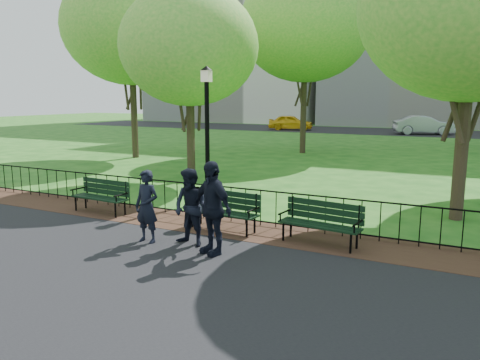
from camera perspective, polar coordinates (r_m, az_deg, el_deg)
The scene contains 19 objects.
ground at distance 10.15m, azimuth -7.43°, elevation -7.64°, with size 120.00×120.00×0.00m, color #1D5B18.
asphalt_path at distance 7.77m, azimuth -22.07°, elevation -14.00°, with size 60.00×9.20×0.01m, color black.
dirt_strip at distance 11.36m, azimuth -3.17°, elevation -5.55°, with size 60.00×1.60×0.01m, color #331E14.
far_street at distance 43.42m, azimuth 19.56°, elevation 5.52°, with size 70.00×9.00×0.01m, color black.
iron_fence at distance 11.66m, azimuth -1.96°, elevation -2.66°, with size 24.06×0.06×1.00m.
apartment_west at distance 63.13m, azimuth 0.66°, elevation 19.20°, with size 22.00×15.00×26.00m, color silver.
park_bench_main at distance 11.01m, azimuth -3.66°, elevation -2.80°, with size 1.87×0.68×0.99m.
park_bench_left_a at distance 13.05m, azimuth -16.46°, elevation -1.47°, with size 1.73×0.63×0.96m.
park_bench_right_a at distance 9.99m, azimuth 9.92°, elevation -4.61°, with size 1.79×0.74×0.99m.
lamppost at distance 13.71m, azimuth -4.03°, elevation 6.22°, with size 0.35×0.35×3.95m.
tree_near_w at distance 17.50m, azimuth -6.23°, elevation 15.87°, with size 5.01×5.01×6.98m.
tree_near_e at distance 12.97m, azimuth 26.59°, elevation 18.56°, with size 5.39×5.39×7.51m.
tree_mid_w at distance 24.65m, azimuth -13.19°, elevation 17.73°, with size 6.66×6.66×9.28m.
tree_far_c at distance 26.22m, azimuth 7.98°, elevation 18.18°, with size 7.01×7.01×9.77m.
person_left at distance 10.11m, azimuth -11.29°, elevation -3.17°, with size 0.57×0.37×1.56m, color black.
person_mid at distance 9.74m, azimuth -6.01°, elevation -3.35°, with size 0.79×0.41×1.62m, color black.
person_right at distance 9.17m, azimuth -3.46°, elevation -3.40°, with size 1.09×0.45×1.86m, color black.
taxi at distance 43.83m, azimuth 6.20°, elevation 6.99°, with size 1.64×4.06×1.38m, color gold.
sedan_silver at distance 41.17m, azimuth 21.46°, elevation 6.26°, with size 1.63×4.67×1.54m, color #999AA0.
Camera 1 is at (5.48, -7.97, 3.09)m, focal length 35.00 mm.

